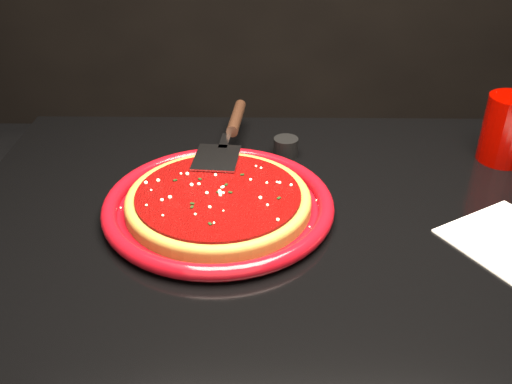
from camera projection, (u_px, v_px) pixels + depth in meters
table at (315, 381)px, 1.10m from camera, size 1.20×0.80×0.75m
plate at (219, 205)px, 0.92m from camera, size 0.45×0.45×0.03m
pizza_crust at (219, 202)px, 0.92m from camera, size 0.36×0.36×0.01m
pizza_crust_rim at (218, 199)px, 0.91m from camera, size 0.36×0.36×0.02m
pizza_sauce at (218, 196)px, 0.91m from camera, size 0.32×0.32×0.01m
parmesan_dusting at (218, 192)px, 0.91m from camera, size 0.26×0.26×0.01m
basil_flecks at (218, 192)px, 0.91m from camera, size 0.23×0.23×0.00m
pizza_server at (229, 134)px, 1.07m from camera, size 0.12×0.33×0.02m
cup at (508, 129)px, 1.05m from camera, size 0.10×0.10×0.13m
ramekin at (286, 147)px, 1.09m from camera, size 0.06×0.06×0.04m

